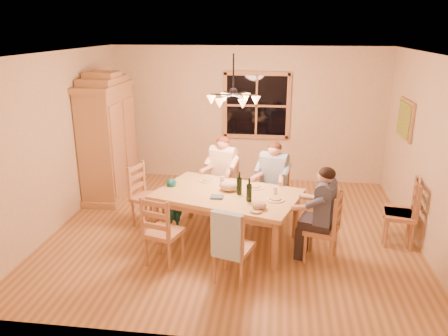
# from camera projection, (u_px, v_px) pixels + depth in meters

# --- Properties ---
(floor) EXTENTS (5.50, 5.50, 0.00)m
(floor) POSITION_uv_depth(u_px,v_px,m) (232.00, 231.00, 6.85)
(floor) COLOR olive
(floor) RESTS_ON ground
(ceiling) EXTENTS (5.50, 5.00, 0.02)m
(ceiling) POSITION_uv_depth(u_px,v_px,m) (234.00, 53.00, 6.01)
(ceiling) COLOR white
(ceiling) RESTS_ON wall_back
(wall_back) EXTENTS (5.50, 0.02, 2.70)m
(wall_back) POSITION_uv_depth(u_px,v_px,m) (246.00, 115.00, 8.78)
(wall_back) COLOR #C7B38C
(wall_back) RESTS_ON floor
(wall_left) EXTENTS (0.02, 5.00, 2.70)m
(wall_left) POSITION_uv_depth(u_px,v_px,m) (57.00, 142.00, 6.76)
(wall_left) COLOR #C7B38C
(wall_left) RESTS_ON floor
(wall_right) EXTENTS (0.02, 5.00, 2.70)m
(wall_right) POSITION_uv_depth(u_px,v_px,m) (428.00, 154.00, 6.09)
(wall_right) COLOR #C7B38C
(wall_right) RESTS_ON floor
(window) EXTENTS (1.30, 0.06, 1.30)m
(window) POSITION_uv_depth(u_px,v_px,m) (256.00, 106.00, 8.67)
(window) COLOR black
(window) RESTS_ON wall_back
(painting) EXTENTS (0.06, 0.78, 0.64)m
(painting) POSITION_uv_depth(u_px,v_px,m) (405.00, 119.00, 7.15)
(painting) COLOR #A27E46
(painting) RESTS_ON wall_right
(chandelier) EXTENTS (0.77, 0.68, 0.71)m
(chandelier) POSITION_uv_depth(u_px,v_px,m) (233.00, 98.00, 6.20)
(chandelier) COLOR black
(chandelier) RESTS_ON ceiling
(armoire) EXTENTS (0.66, 1.40, 2.30)m
(armoire) POSITION_uv_depth(u_px,v_px,m) (108.00, 141.00, 7.96)
(armoire) COLOR #A27E46
(armoire) RESTS_ON floor
(dining_table) EXTENTS (2.27, 1.75, 0.76)m
(dining_table) POSITION_uv_depth(u_px,v_px,m) (227.00, 199.00, 6.34)
(dining_table) COLOR tan
(dining_table) RESTS_ON floor
(chair_far_left) EXTENTS (0.54, 0.53, 0.99)m
(chair_far_left) POSITION_uv_depth(u_px,v_px,m) (223.00, 195.00, 7.47)
(chair_far_left) COLOR #A07346
(chair_far_left) RESTS_ON floor
(chair_far_right) EXTENTS (0.54, 0.53, 0.99)m
(chair_far_right) POSITION_uv_depth(u_px,v_px,m) (272.00, 203.00, 7.12)
(chair_far_right) COLOR #A07346
(chair_far_right) RESTS_ON floor
(chair_near_left) EXTENTS (0.54, 0.53, 0.99)m
(chair_near_left) POSITION_uv_depth(u_px,v_px,m) (164.00, 242.00, 5.83)
(chair_near_left) COLOR #A07346
(chair_near_left) RESTS_ON floor
(chair_near_right) EXTENTS (0.54, 0.53, 0.99)m
(chair_near_right) POSITION_uv_depth(u_px,v_px,m) (233.00, 258.00, 5.44)
(chair_near_right) COLOR #A07346
(chair_near_right) RESTS_ON floor
(chair_end_left) EXTENTS (0.53, 0.54, 0.99)m
(chair_end_left) POSITION_uv_depth(u_px,v_px,m) (148.00, 206.00, 7.00)
(chair_end_left) COLOR #A07346
(chair_end_left) RESTS_ON floor
(chair_end_right) EXTENTS (0.53, 0.54, 0.99)m
(chair_end_right) POSITION_uv_depth(u_px,v_px,m) (321.00, 240.00, 5.91)
(chair_end_right) COLOR #A07346
(chair_end_right) RESTS_ON floor
(adult_woman) EXTENTS (0.49, 0.51, 0.87)m
(adult_woman) POSITION_uv_depth(u_px,v_px,m) (223.00, 165.00, 7.30)
(adult_woman) COLOR #FBE0C2
(adult_woman) RESTS_ON floor
(adult_plaid_man) EXTENTS (0.49, 0.51, 0.87)m
(adult_plaid_man) POSITION_uv_depth(u_px,v_px,m) (274.00, 172.00, 6.96)
(adult_plaid_man) COLOR #306386
(adult_plaid_man) RESTS_ON floor
(adult_slate_man) EXTENTS (0.51, 0.49, 0.87)m
(adult_slate_man) POSITION_uv_depth(u_px,v_px,m) (324.00, 203.00, 5.75)
(adult_slate_man) COLOR #424C69
(adult_slate_man) RESTS_ON floor
(towel) EXTENTS (0.39, 0.21, 0.58)m
(towel) POSITION_uv_depth(u_px,v_px,m) (227.00, 236.00, 5.15)
(towel) COLOR #9DC1D4
(towel) RESTS_ON chair_near_right
(wine_bottle_a) EXTENTS (0.08, 0.08, 0.33)m
(wine_bottle_a) POSITION_uv_depth(u_px,v_px,m) (239.00, 183.00, 6.21)
(wine_bottle_a) COLOR black
(wine_bottle_a) RESTS_ON dining_table
(wine_bottle_b) EXTENTS (0.08, 0.08, 0.33)m
(wine_bottle_b) POSITION_uv_depth(u_px,v_px,m) (249.00, 190.00, 5.97)
(wine_bottle_b) COLOR black
(wine_bottle_b) RESTS_ON dining_table
(plate_woman) EXTENTS (0.26, 0.26, 0.02)m
(plate_woman) POSITION_uv_depth(u_px,v_px,m) (208.00, 180.00, 6.80)
(plate_woman) COLOR white
(plate_woman) RESTS_ON dining_table
(plate_plaid) EXTENTS (0.26, 0.26, 0.02)m
(plate_plaid) POSITION_uv_depth(u_px,v_px,m) (255.00, 187.00, 6.52)
(plate_plaid) COLOR white
(plate_plaid) RESTS_ON dining_table
(plate_slate) EXTENTS (0.26, 0.26, 0.02)m
(plate_slate) POSITION_uv_depth(u_px,v_px,m) (275.00, 199.00, 6.05)
(plate_slate) COLOR white
(plate_slate) RESTS_ON dining_table
(wine_glass_a) EXTENTS (0.06, 0.06, 0.14)m
(wine_glass_a) POSITION_uv_depth(u_px,v_px,m) (222.00, 181.00, 6.59)
(wine_glass_a) COLOR silver
(wine_glass_a) RESTS_ON dining_table
(wine_glass_b) EXTENTS (0.06, 0.06, 0.14)m
(wine_glass_b) POSITION_uv_depth(u_px,v_px,m) (275.00, 191.00, 6.17)
(wine_glass_b) COLOR silver
(wine_glass_b) RESTS_ON dining_table
(cap) EXTENTS (0.20, 0.20, 0.11)m
(cap) POSITION_uv_depth(u_px,v_px,m) (259.00, 205.00, 5.74)
(cap) COLOR tan
(cap) RESTS_ON dining_table
(napkin) EXTENTS (0.21, 0.19, 0.03)m
(napkin) POSITION_uv_depth(u_px,v_px,m) (217.00, 197.00, 6.12)
(napkin) COLOR #43667C
(napkin) RESTS_ON dining_table
(cloth_bundle) EXTENTS (0.28, 0.22, 0.15)m
(cloth_bundle) POSITION_uv_depth(u_px,v_px,m) (229.00, 186.00, 6.37)
(cloth_bundle) COLOR #C2AA8C
(cloth_bundle) RESTS_ON dining_table
(child) EXTENTS (0.37, 0.37, 0.87)m
(child) POSITION_uv_depth(u_px,v_px,m) (174.00, 206.00, 6.68)
(child) COLOR #1A6B75
(child) RESTS_ON floor
(chair_spare_front) EXTENTS (0.48, 0.50, 0.99)m
(chair_spare_front) POSITION_uv_depth(u_px,v_px,m) (399.00, 224.00, 6.36)
(chair_spare_front) COLOR #A07346
(chair_spare_front) RESTS_ON floor
(chair_spare_back) EXTENTS (0.51, 0.52, 0.99)m
(chair_spare_back) POSITION_uv_depth(u_px,v_px,m) (397.00, 222.00, 6.44)
(chair_spare_back) COLOR #A07346
(chair_spare_back) RESTS_ON floor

